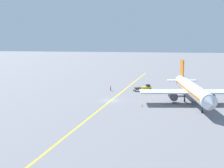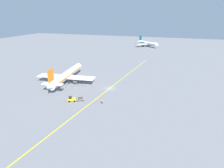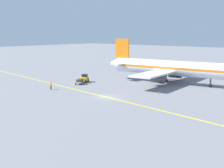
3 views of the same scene
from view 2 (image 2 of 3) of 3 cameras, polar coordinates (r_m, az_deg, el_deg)
ground_plane at (r=78.15m, az=-0.72°, el=-1.40°), size 400.00×400.00×0.00m
apron_yellow_centreline at (r=78.15m, az=-0.72°, el=-1.40°), size 18.28×118.72×0.01m
airplane_at_gate at (r=86.50m, az=-14.63°, el=2.82°), size 28.40×35.54×10.60m
airplane_distant_taxiing at (r=187.31m, az=11.54°, el=12.91°), size 25.11×24.06×9.54m
baggage_tug_white at (r=68.13m, az=-13.06°, el=-4.81°), size 3.35×2.76×2.11m
baggage_cart_trailing at (r=67.99m, az=-10.27°, el=-4.77°), size 2.95×2.43×1.24m
ground_crew_worker at (r=64.76m, az=-3.22°, el=-5.69°), size 0.27×0.58×1.68m
traffic_cone_near_nose at (r=86.09m, az=-5.10°, el=0.95°), size 0.32×0.32×0.55m
traffic_cone_mid_apron at (r=66.59m, az=-14.04°, el=-6.17°), size 0.32×0.32×0.55m
traffic_cone_by_wingtip at (r=95.53m, az=-14.18°, el=2.48°), size 0.32×0.32×0.55m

